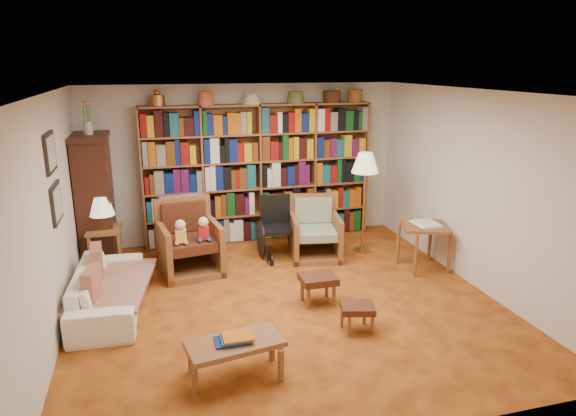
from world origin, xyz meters
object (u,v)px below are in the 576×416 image
object	(u,v)px
side_table_papers	(424,232)
floor_lamp	(365,167)
armchair_leather	(189,242)
armchair_sage	(313,233)
side_table_lamp	(105,239)
coffee_table	(235,346)
sofa	(108,289)
wheelchair	(277,229)
footstool_b	(357,309)
footstool_a	(318,281)

from	to	relation	value
side_table_papers	floor_lamp	bearing A→B (deg)	122.33
armchair_leather	armchair_sage	bearing A→B (deg)	2.26
side_table_lamp	coffee_table	world-z (taller)	side_table_lamp
sofa	side_table_papers	distance (m)	4.21
sofa	floor_lamp	distance (m)	3.94
sofa	wheelchair	xyz separation A→B (m)	(2.34, 1.19, 0.16)
armchair_sage	footstool_b	world-z (taller)	armchair_sage
wheelchair	armchair_leather	bearing A→B (deg)	-171.77
armchair_leather	footstool_b	xyz separation A→B (m)	(1.59, -2.22, -0.16)
side_table_lamp	floor_lamp	size ratio (longest dim) A/B	0.40
armchair_leather	sofa	bearing A→B (deg)	-135.77
floor_lamp	footstool_b	world-z (taller)	floor_lamp
floor_lamp	coffee_table	world-z (taller)	floor_lamp
armchair_sage	wheelchair	size ratio (longest dim) A/B	0.98
sofa	armchair_leather	world-z (taller)	armchair_leather
side_table_lamp	side_table_papers	size ratio (longest dim) A/B	0.81
sofa	side_table_lamp	xyz separation A→B (m)	(-0.10, 1.26, 0.21)
coffee_table	wheelchair	bearing A→B (deg)	68.60
side_table_papers	footstool_b	bearing A→B (deg)	-138.68
wheelchair	coffee_table	distance (m)	3.12
coffee_table	sofa	bearing A→B (deg)	125.07
side_table_papers	footstool_b	distance (m)	2.12
footstool_b	floor_lamp	bearing A→B (deg)	65.47
sofa	armchair_leather	bearing A→B (deg)	-42.53
armchair_leather	wheelchair	bearing A→B (deg)	8.23
floor_lamp	side_table_papers	distance (m)	1.29
footstool_b	coffee_table	xyz separation A→B (m)	(-1.42, -0.49, 0.06)
footstool_a	armchair_sage	bearing A→B (deg)	73.83
side_table_lamp	armchair_sage	bearing A→B (deg)	-3.63
floor_lamp	sofa	bearing A→B (deg)	-164.28
sofa	coffee_table	world-z (taller)	sofa
footstool_a	wheelchair	bearing A→B (deg)	92.63
armchair_leather	floor_lamp	size ratio (longest dim) A/B	0.66
armchair_sage	footstool_a	world-z (taller)	armchair_sage
side_table_lamp	coffee_table	distance (m)	3.25
floor_lamp	footstool_b	size ratio (longest dim) A/B	3.64
sofa	side_table_papers	world-z (taller)	side_table_papers
side_table_papers	coffee_table	size ratio (longest dim) A/B	0.81
side_table_papers	side_table_lamp	bearing A→B (deg)	165.65
sofa	footstool_a	size ratio (longest dim) A/B	4.20
sofa	side_table_lamp	size ratio (longest dim) A/B	2.91
wheelchair	footstool_b	size ratio (longest dim) A/B	2.18
sofa	armchair_sage	world-z (taller)	armchair_sage
armchair_sage	coffee_table	xyz separation A→B (m)	(-1.67, -2.78, -0.03)
footstool_b	wheelchair	bearing A→B (deg)	96.62
footstool_a	coffee_table	world-z (taller)	coffee_table
armchair_leather	coffee_table	size ratio (longest dim) A/B	1.08
armchair_leather	side_table_lamp	bearing A→B (deg)	166.92
sofa	floor_lamp	xyz separation A→B (m)	(3.65, 1.03, 1.06)
sofa	footstool_a	distance (m)	2.47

